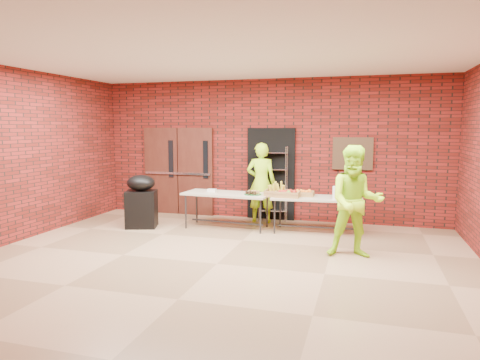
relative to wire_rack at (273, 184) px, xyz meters
name	(u,v)px	position (x,y,z in m)	size (l,w,h in m)	color
room	(216,161)	(-0.18, -3.32, 0.76)	(8.08, 7.08, 3.28)	olive
double_doors	(178,171)	(-2.38, 0.12, 0.21)	(1.78, 0.12, 2.10)	#471E14
dark_doorway	(271,174)	(-0.08, 0.14, 0.21)	(1.10, 0.06, 2.10)	black
bronze_plaque	(353,154)	(1.72, 0.13, 0.71)	(0.85, 0.04, 0.70)	#3C2A18
wire_rack	(273,184)	(0.00, 0.00, 0.00)	(0.62, 0.21, 1.69)	#A9A9AF
table_left	(227,196)	(-0.79, -0.97, -0.16)	(1.86, 0.87, 0.74)	tan
table_right	(317,200)	(1.08, -0.90, -0.17)	(1.83, 0.86, 0.73)	tan
basket_bananas	(278,193)	(0.31, -1.00, -0.05)	(0.50, 0.39, 0.16)	#A77143
basket_oranges	(304,193)	(0.81, -0.83, -0.06)	(0.40, 0.31, 0.12)	#A77143
basket_apples	(288,194)	(0.52, -1.05, -0.05)	(0.48, 0.37, 0.15)	#A77143
muffin_tray	(253,193)	(-0.21, -1.04, -0.06)	(0.35, 0.35, 0.09)	#165322
napkin_box	(212,190)	(-1.14, -0.91, -0.07)	(0.18, 0.12, 0.06)	silver
coffee_dispenser	(350,185)	(1.71, -0.80, 0.13)	(0.38, 0.34, 0.49)	#51321C
cup_stack_front	(336,193)	(1.45, -1.04, 0.01)	(0.08, 0.08, 0.25)	silver
cup_stack_mid	(335,193)	(1.44, -1.10, 0.01)	(0.08, 0.08, 0.25)	silver
cup_stack_back	(335,192)	(1.42, -0.88, 0.00)	(0.08, 0.08, 0.23)	silver
covered_grill	(141,201)	(-2.54, -1.43, -0.28)	(0.74, 0.68, 1.12)	black
volunteer_woman	(261,183)	(-0.23, -0.22, 0.05)	(0.65, 0.43, 1.78)	#B8FF1C
volunteer_man	(355,202)	(1.85, -2.32, 0.07)	(0.89, 0.69, 1.83)	#B8FF1C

